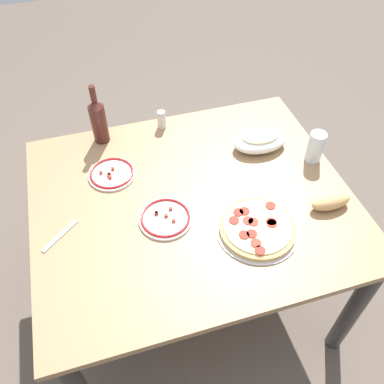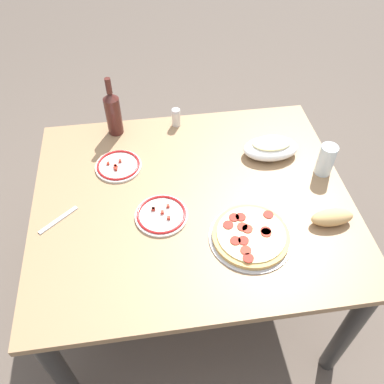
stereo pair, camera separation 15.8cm
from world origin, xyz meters
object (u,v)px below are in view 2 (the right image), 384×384
object	(u,v)px
dining_table	(192,214)
bread_loaf	(332,218)
pepperoni_pizza	(251,236)
water_glass	(326,160)
side_plate_near	(161,215)
side_plate_far	(118,166)
spice_shaker	(176,117)
wine_bottle	(113,112)
baked_pasta_dish	(271,147)

from	to	relation	value
dining_table	bread_loaf	size ratio (longest dim) A/B	7.79
pepperoni_pizza	water_glass	xyz separation A→B (m)	(0.38, 0.29, 0.06)
side_plate_near	bread_loaf	world-z (taller)	bread_loaf
side_plate_far	spice_shaker	world-z (taller)	spice_shaker
wine_bottle	spice_shaker	size ratio (longest dim) A/B	3.24
dining_table	water_glass	world-z (taller)	water_glass
baked_pasta_dish	water_glass	size ratio (longest dim) A/B	1.72
dining_table	water_glass	bearing A→B (deg)	6.30
side_plate_near	pepperoni_pizza	bearing A→B (deg)	-25.38
side_plate_near	spice_shaker	xyz separation A→B (m)	(0.12, 0.55, 0.03)
wine_bottle	bread_loaf	xyz separation A→B (m)	(0.79, -0.66, -0.08)
pepperoni_pizza	water_glass	bearing A→B (deg)	37.29
water_glass	side_plate_near	distance (m)	0.71
side_plate_far	bread_loaf	size ratio (longest dim) A/B	1.22
side_plate_near	spice_shaker	size ratio (longest dim) A/B	2.33
bread_loaf	spice_shaker	world-z (taller)	spice_shaker
dining_table	pepperoni_pizza	world-z (taller)	pepperoni_pizza
pepperoni_pizza	spice_shaker	world-z (taller)	spice_shaker
side_plate_far	bread_loaf	world-z (taller)	bread_loaf
dining_table	water_glass	xyz separation A→B (m)	(0.56, 0.06, 0.18)
pepperoni_pizza	bread_loaf	bearing A→B (deg)	4.81
baked_pasta_dish	spice_shaker	bearing A→B (deg)	145.35
baked_pasta_dish	side_plate_near	distance (m)	0.58
wine_bottle	bread_loaf	distance (m)	1.03
dining_table	pepperoni_pizza	bearing A→B (deg)	-51.39
water_glass	side_plate_far	xyz separation A→B (m)	(-0.85, 0.15, -0.06)
spice_shaker	side_plate_near	bearing A→B (deg)	-102.49
bread_loaf	spice_shaker	size ratio (longest dim) A/B	1.85
dining_table	baked_pasta_dish	xyz separation A→B (m)	(0.37, 0.20, 0.15)
side_plate_near	side_plate_far	size ratio (longest dim) A/B	1.03
dining_table	water_glass	size ratio (longest dim) A/B	8.98
dining_table	pepperoni_pizza	distance (m)	0.32
dining_table	baked_pasta_dish	distance (m)	0.45
baked_pasta_dish	water_glass	world-z (taller)	water_glass
dining_table	side_plate_far	bearing A→B (deg)	143.14
water_glass	spice_shaker	world-z (taller)	water_glass
wine_bottle	dining_table	bearing A→B (deg)	-57.37
baked_pasta_dish	pepperoni_pizza	bearing A→B (deg)	-114.07
side_plate_far	bread_loaf	distance (m)	0.89
baked_pasta_dish	spice_shaker	world-z (taller)	spice_shaker
pepperoni_pizza	wine_bottle	distance (m)	0.84
baked_pasta_dish	wine_bottle	world-z (taller)	wine_bottle
water_glass	spice_shaker	bearing A→B (deg)	144.81
side_plate_near	side_plate_far	distance (m)	0.33
wine_bottle	side_plate_far	xyz separation A→B (m)	(0.00, -0.24, -0.10)
wine_bottle	water_glass	size ratio (longest dim) A/B	2.02
pepperoni_pizza	baked_pasta_dish	size ratio (longest dim) A/B	1.28
water_glass	bread_loaf	world-z (taller)	water_glass
dining_table	side_plate_near	xyz separation A→B (m)	(-0.13, -0.08, 0.12)
wine_bottle	spice_shaker	distance (m)	0.29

